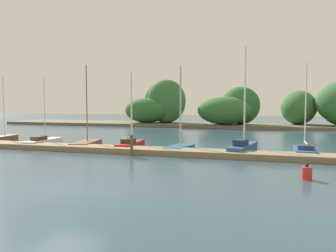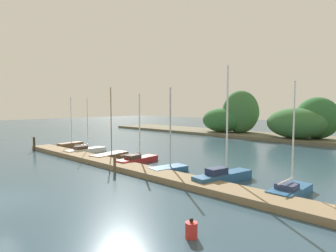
# 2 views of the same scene
# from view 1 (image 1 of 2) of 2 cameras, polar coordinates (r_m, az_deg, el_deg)

# --- Properties ---
(ground) EXTENTS (160.00, 160.00, 0.00)m
(ground) POSITION_cam_1_polar(r_m,az_deg,el_deg) (13.20, -17.61, -10.22)
(ground) COLOR #2D4756
(dock_pier) EXTENTS (30.37, 1.80, 0.35)m
(dock_pier) POSITION_cam_1_polar(r_m,az_deg,el_deg) (20.99, -4.01, -4.33)
(dock_pier) COLOR #847051
(dock_pier) RESTS_ON ground
(far_shore) EXTENTS (62.37, 8.12, 6.71)m
(far_shore) POSITION_cam_1_polar(r_m,az_deg,el_deg) (45.46, 15.94, 2.99)
(far_shore) COLOR #66604C
(far_shore) RESTS_ON ground
(sailboat_0) EXTENTS (1.19, 2.87, 5.39)m
(sailboat_0) POSITION_cam_1_polar(r_m,az_deg,el_deg) (30.32, -26.91, -1.92)
(sailboat_0) COLOR brown
(sailboat_0) RESTS_ON ground
(sailboat_1) EXTENTS (0.99, 4.14, 5.23)m
(sailboat_1) POSITION_cam_1_polar(r_m,az_deg,el_deg) (26.74, -21.06, -2.52)
(sailboat_1) COLOR white
(sailboat_1) RESTS_ON ground
(sailboat_2) EXTENTS (1.77, 3.82, 6.07)m
(sailboat_2) POSITION_cam_1_polar(r_m,az_deg,el_deg) (24.93, -14.11, -2.93)
(sailboat_2) COLOR brown
(sailboat_2) RESTS_ON ground
(sailboat_3) EXTENTS (1.25, 4.03, 5.44)m
(sailboat_3) POSITION_cam_1_polar(r_m,az_deg,el_deg) (23.43, -6.55, -3.05)
(sailboat_3) COLOR maroon
(sailboat_3) RESTS_ON ground
(sailboat_4) EXTENTS (1.68, 2.93, 5.74)m
(sailboat_4) POSITION_cam_1_polar(r_m,az_deg,el_deg) (21.86, 2.12, -3.58)
(sailboat_4) COLOR #285684
(sailboat_4) RESTS_ON ground
(sailboat_5) EXTENTS (1.75, 4.40, 6.85)m
(sailboat_5) POSITION_cam_1_polar(r_m,az_deg,el_deg) (21.49, 13.13, -3.54)
(sailboat_5) COLOR #285684
(sailboat_5) RESTS_ON ground
(sailboat_6) EXTENTS (1.31, 3.28, 5.76)m
(sailboat_6) POSITION_cam_1_polar(r_m,az_deg,el_deg) (21.92, 22.96, -3.96)
(sailboat_6) COLOR #285684
(sailboat_6) RESTS_ON ground
(mooring_piling_1) EXTENTS (0.21, 0.21, 1.27)m
(mooring_piling_1) POSITION_cam_1_polar(r_m,az_deg,el_deg) (19.87, -6.44, -3.45)
(mooring_piling_1) COLOR brown
(mooring_piling_1) RESTS_ON ground
(channel_buoy_0) EXTENTS (0.43, 0.43, 0.69)m
(channel_buoy_0) POSITION_cam_1_polar(r_m,az_deg,el_deg) (14.88, 23.26, -7.65)
(channel_buoy_0) COLOR red
(channel_buoy_0) RESTS_ON ground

